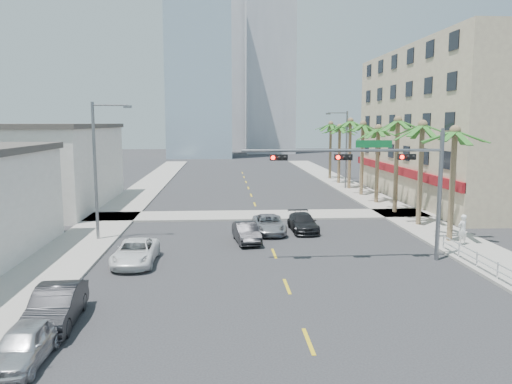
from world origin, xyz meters
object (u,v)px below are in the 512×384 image
Objects in this scene: car_parked_near at (24,345)px; car_parked_mid at (56,306)px; car_lane_left at (246,233)px; car_lane_center at (269,224)px; pedestrian at (462,230)px; car_lane_right at (303,223)px; traffic_signal_mast at (384,171)px; car_parked_far at (136,252)px.

car_parked_mid reaches higher than car_parked_near.
car_parked_near is at bearing -93.28° from car_parked_mid.
car_lane_center is at bearing 49.47° from car_lane_left.
pedestrian reaches higher than car_lane_left.
pedestrian is at bearing -30.91° from car_lane_right.
traffic_signal_mast reaches higher than car_parked_near.
car_lane_right is at bearing 111.24° from traffic_signal_mast.
car_parked_mid is (-15.18, -7.80, -4.33)m from traffic_signal_mast.
car_lane_center is (9.60, 15.41, -0.10)m from car_parked_mid.
car_lane_center is (1.70, 2.65, -0.01)m from car_lane_left.
car_parked_far is 1.03× the size of car_lane_center.
pedestrian reaches higher than car_parked_mid.
car_parked_near is at bearing 12.25° from pedestrian.
car_parked_far reaches higher than car_lane_right.
car_parked_near is 0.96× the size of car_lane_left.
car_parked_far is at bearing 83.03° from car_parked_near.
car_lane_right is (2.47, 0.40, 0.00)m from car_lane_center.
car_parked_far is at bearing -151.93° from car_lane_left.
car_parked_near is (-15.18, -10.96, -4.42)m from traffic_signal_mast.
car_lane_center is at bearing -42.86° from pedestrian.
car_parked_far reaches higher than car_parked_near.
car_lane_right is at bearing 8.59° from car_lane_center.
traffic_signal_mast is 2.45× the size of car_lane_center.
pedestrian is at bearing 23.44° from car_parked_mid.
car_parked_far is (1.60, 11.37, 0.01)m from car_parked_near.
car_lane_left is 2.05× the size of pedestrian.
car_parked_mid is 2.35× the size of pedestrian.
car_parked_far is 2.46× the size of pedestrian.
car_parked_far is at bearing 75.70° from car_parked_mid.
car_parked_mid is 8.37m from car_parked_far.
car_lane_right is (10.47, 7.59, -0.02)m from car_parked_far.
car_parked_far is at bearing 178.26° from traffic_signal_mast.
car_lane_left is (7.90, 12.77, -0.09)m from car_parked_mid.
pedestrian is (11.65, -4.71, 0.47)m from car_lane_center.
car_parked_near is at bearing -117.96° from car_lane_center.
car_lane_left is (-7.28, 4.96, -4.42)m from traffic_signal_mast.
traffic_signal_mast is 5.85× the size of pedestrian.
traffic_signal_mast is 17.61m from car_parked_mid.
car_parked_mid is 18.16m from car_lane_center.
traffic_signal_mast is at bearing -54.34° from car_lane_center.
traffic_signal_mast is 2.85× the size of car_lane_left.
car_parked_near reaches higher than car_lane_center.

